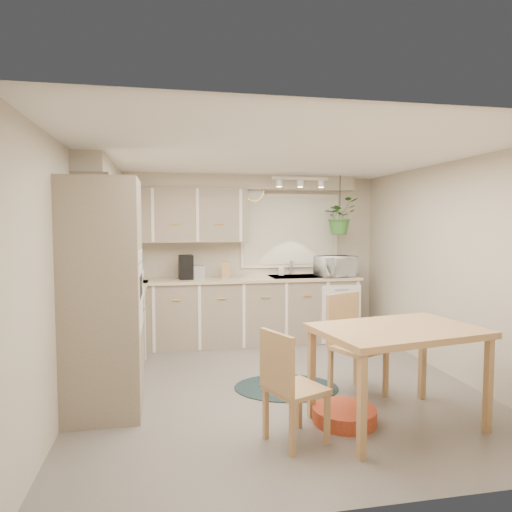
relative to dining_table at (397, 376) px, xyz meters
name	(u,v)px	position (x,y,z in m)	size (l,w,h in m)	color
floor	(277,386)	(-0.78, 1.07, -0.42)	(4.20, 4.20, 0.00)	#6A645E
ceiling	(277,155)	(-0.78, 1.07, 1.98)	(4.20, 4.20, 0.00)	white
wall_back	(244,258)	(-0.78, 3.17, 0.78)	(4.00, 0.04, 2.40)	#B8AC98
wall_front	(362,311)	(-0.78, -1.03, 0.78)	(4.00, 0.04, 2.40)	#B8AC98
wall_left	(72,277)	(-2.78, 1.07, 0.78)	(0.04, 4.20, 2.40)	#B8AC98
wall_right	(451,269)	(1.22, 1.07, 0.78)	(0.04, 4.20, 2.40)	#B8AC98
base_cab_left	(117,332)	(-2.48, 1.95, 0.03)	(0.60, 1.85, 0.90)	gray
base_cab_back	(233,312)	(-0.98, 2.87, 0.03)	(3.60, 0.60, 0.90)	gray
counter_left	(117,292)	(-2.47, 1.95, 0.50)	(0.64, 1.89, 0.04)	beige
counter_back	(233,280)	(-0.98, 2.86, 0.50)	(3.64, 0.64, 0.04)	beige
oven_stack	(103,298)	(-2.46, 0.70, 0.63)	(0.65, 0.65, 2.10)	gray
wall_oven_face	(140,297)	(-2.14, 0.70, 0.63)	(0.02, 0.56, 0.58)	silver
upper_cab_left	(104,214)	(-2.61, 2.07, 1.41)	(0.35, 2.00, 0.75)	gray
upper_cab_back	(175,215)	(-1.78, 3.00, 1.41)	(2.00, 0.35, 0.75)	gray
soffit_left	(101,172)	(-2.63, 2.07, 1.88)	(0.30, 2.00, 0.20)	#B8AC98
soffit_back	(232,182)	(-0.98, 3.02, 1.88)	(3.60, 0.30, 0.20)	#B8AC98
cooktop	(112,298)	(-2.46, 1.37, 0.53)	(0.52, 0.58, 0.02)	silver
range_hood	(109,254)	(-2.48, 1.37, 0.98)	(0.40, 0.60, 0.14)	silver
window_blinds	(290,231)	(-0.08, 3.14, 1.18)	(1.40, 0.02, 1.00)	white
window_frame	(290,231)	(-0.08, 3.15, 1.18)	(1.50, 0.02, 1.10)	silver
sink	(295,279)	(-0.08, 2.87, 0.48)	(0.70, 0.48, 0.10)	#A4A7AC
dishwasher_front	(341,314)	(0.52, 2.56, 0.01)	(0.58, 0.01, 0.83)	silver
track_light_bar	(300,178)	(-0.08, 2.62, 1.91)	(0.80, 0.04, 0.04)	silver
wall_clock	(254,192)	(-0.63, 3.14, 1.76)	(0.30, 0.30, 0.03)	gold
dining_table	(397,376)	(0.00, 0.00, 0.00)	(1.33, 0.89, 0.84)	tan
chair_left	(296,386)	(-0.92, -0.12, 0.03)	(0.42, 0.42, 0.89)	tan
chair_back	(358,345)	(-0.04, 0.71, 0.08)	(0.47, 0.47, 1.00)	tan
braided_rug	(286,388)	(-0.70, 1.01, -0.41)	(1.09, 0.82, 0.01)	black
pet_bed	(344,415)	(-0.42, 0.12, -0.36)	(0.55, 0.55, 0.13)	#C64727
microwave	(336,264)	(0.50, 2.77, 0.70)	(0.54, 0.30, 0.37)	silver
soap_bottle	(281,273)	(-0.25, 3.02, 0.56)	(0.08, 0.18, 0.08)	silver
hanging_plant	(340,220)	(0.55, 2.77, 1.34)	(0.48, 0.53, 0.42)	#346D2B
coffee_maker	(186,267)	(-1.65, 2.87, 0.69)	(0.19, 0.23, 0.34)	black
toaster	(193,272)	(-1.54, 2.89, 0.61)	(0.31, 0.17, 0.19)	#A4A7AC
knife_block	(226,270)	(-1.09, 2.92, 0.64)	(0.11, 0.11, 0.24)	tan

